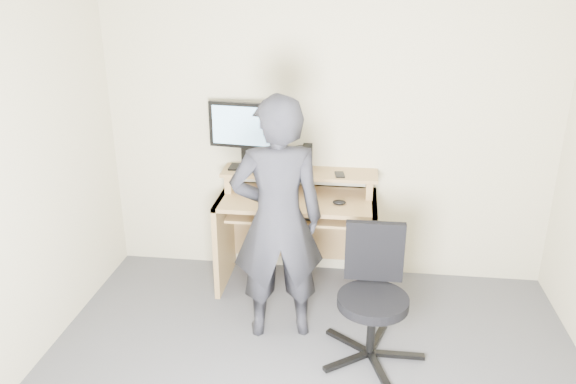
% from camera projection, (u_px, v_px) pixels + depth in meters
% --- Properties ---
extents(back_wall, '(3.50, 0.02, 2.50)m').
position_uv_depth(back_wall, '(328.00, 125.00, 4.33)').
color(back_wall, '#BEB697').
rests_on(back_wall, ground).
extents(desk, '(1.20, 0.60, 0.91)m').
position_uv_depth(desk, '(298.00, 218.00, 4.40)').
color(desk, tan).
rests_on(desk, ground).
extents(monitor, '(0.55, 0.15, 0.52)m').
position_uv_depth(monitor, '(244.00, 130.00, 4.29)').
color(monitor, black).
rests_on(monitor, desk).
extents(external_drive, '(0.07, 0.13, 0.20)m').
position_uv_depth(external_drive, '(307.00, 158.00, 4.33)').
color(external_drive, black).
rests_on(external_drive, desk).
extents(travel_mug, '(0.09, 0.09, 0.17)m').
position_uv_depth(travel_mug, '(301.00, 160.00, 4.33)').
color(travel_mug, silver).
rests_on(travel_mug, desk).
extents(smartphone, '(0.09, 0.14, 0.01)m').
position_uv_depth(smartphone, '(340.00, 175.00, 4.25)').
color(smartphone, black).
rests_on(smartphone, desk).
extents(charger, '(0.05, 0.05, 0.03)m').
position_uv_depth(charger, '(271.00, 172.00, 4.26)').
color(charger, black).
rests_on(charger, desk).
extents(headphones, '(0.19, 0.18, 0.06)m').
position_uv_depth(headphones, '(268.00, 166.00, 4.43)').
color(headphones, silver).
rests_on(headphones, desk).
extents(keyboard, '(0.47, 0.21, 0.03)m').
position_uv_depth(keyboard, '(287.00, 212.00, 4.21)').
color(keyboard, black).
rests_on(keyboard, desk).
extents(mouse, '(0.11, 0.07, 0.04)m').
position_uv_depth(mouse, '(339.00, 202.00, 4.12)').
color(mouse, black).
rests_on(mouse, desk).
extents(office_chair, '(0.65, 0.68, 0.85)m').
position_uv_depth(office_chair, '(373.00, 290.00, 3.55)').
color(office_chair, black).
rests_on(office_chair, ground).
extents(person, '(0.68, 0.53, 1.67)m').
position_uv_depth(person, '(278.00, 221.00, 3.65)').
color(person, black).
rests_on(person, ground).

